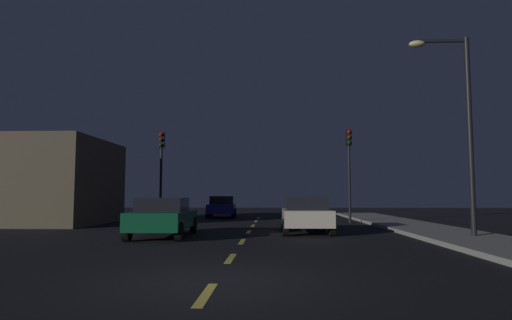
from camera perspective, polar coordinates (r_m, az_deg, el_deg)
ground_plane at (r=14.97m, az=-1.68°, el=-10.46°), size 80.00×80.00×0.00m
sidewalk_curb_right at (r=16.27m, az=26.09°, el=-9.26°), size 3.00×40.00×0.15m
lane_stripe_nearest at (r=6.90m, az=-6.61°, el=-17.18°), size 0.16×1.60×0.01m
lane_stripe_second at (r=10.61m, az=-3.36°, el=-12.80°), size 0.16×1.60×0.01m
lane_stripe_third at (r=14.37m, az=-1.84°, el=-10.69°), size 0.16×1.60×0.01m
lane_stripe_fourth at (r=18.15m, az=-0.97°, el=-9.45°), size 0.16×1.60×0.01m
lane_stripe_fifth at (r=21.93m, az=-0.40°, el=-8.63°), size 0.16×1.60×0.01m
lane_stripe_sixth at (r=25.72m, az=0.00°, el=-8.06°), size 0.16×1.60×0.01m
lane_stripe_seventh at (r=29.51m, az=0.30°, el=-7.63°), size 0.16×1.60×0.01m
traffic_signal_left at (r=24.99m, az=-12.39°, el=0.12°), size 0.32×0.38×5.10m
traffic_signal_right at (r=24.54m, az=12.15°, el=0.33°), size 0.32×0.38×5.18m
car_stopped_ahead at (r=17.76m, az=6.59°, el=-7.11°), size 1.95×4.06×1.46m
car_adjacent_lane at (r=16.26m, az=-12.10°, el=-7.31°), size 2.07×4.39×1.42m
car_oncoming_far at (r=30.03m, az=-4.53°, el=-6.15°), size 2.10×4.09×1.47m
street_lamp_right at (r=16.58m, az=25.24°, el=5.30°), size 2.07×0.36×7.02m
storefront_left at (r=25.55m, az=-25.31°, el=-2.62°), size 5.60×6.71×4.47m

